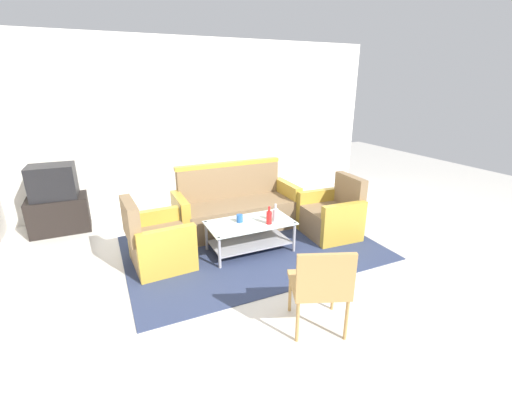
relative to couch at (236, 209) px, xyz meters
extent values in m
plane|color=beige|center=(0.04, -1.54, -0.32)|extent=(14.00, 14.00, 0.00)
cube|color=silver|center=(0.04, 1.52, 1.08)|extent=(6.52, 0.12, 2.80)
cube|color=#2D3856|center=(-0.06, -0.71, -0.31)|extent=(3.24, 2.21, 0.01)
cube|color=#7F6647|center=(0.00, -0.05, -0.10)|extent=(1.60, 0.71, 0.42)
cube|color=#7F6647|center=(0.00, 0.27, 0.35)|extent=(1.60, 0.15, 0.48)
cube|color=#B79333|center=(0.84, -0.06, 0.00)|extent=(0.12, 0.70, 0.62)
cube|color=#B79333|center=(-0.84, -0.05, 0.00)|extent=(0.12, 0.70, 0.62)
cube|color=#B79333|center=(0.00, 0.27, 0.62)|extent=(1.64, 0.11, 0.06)
cube|color=#7F6647|center=(-1.23, -0.64, -0.11)|extent=(0.70, 0.64, 0.40)
cube|color=#7F6647|center=(-1.54, -0.66, 0.32)|extent=(0.16, 0.61, 0.45)
cube|color=#B79333|center=(-1.25, -0.31, -0.02)|extent=(0.66, 0.14, 0.58)
cube|color=#B79333|center=(-1.21, -0.97, -0.02)|extent=(0.66, 0.14, 0.58)
cube|color=#7F6647|center=(1.12, -0.80, -0.11)|extent=(0.69, 0.63, 0.40)
cube|color=#7F6647|center=(1.43, -0.82, 0.32)|extent=(0.15, 0.61, 0.45)
cube|color=#B79333|center=(1.10, -1.13, -0.02)|extent=(0.66, 0.13, 0.58)
cube|color=#B79333|center=(1.13, -0.47, -0.02)|extent=(0.66, 0.13, 0.58)
cube|color=silver|center=(-0.12, -0.78, 0.09)|extent=(1.10, 0.60, 0.02)
cube|color=#9E9EA5|center=(-0.12, -0.78, -0.19)|extent=(1.00, 0.52, 0.02)
cylinder|color=#9E9EA5|center=(-0.63, -0.52, -0.11)|extent=(0.04, 0.04, 0.40)
cylinder|color=#9E9EA5|center=(0.39, -0.52, -0.11)|extent=(0.04, 0.04, 0.40)
cylinder|color=#9E9EA5|center=(-0.63, -1.04, -0.11)|extent=(0.04, 0.04, 0.40)
cylinder|color=#9E9EA5|center=(0.39, -1.04, -0.11)|extent=(0.04, 0.04, 0.40)
cylinder|color=red|center=(0.08, -0.92, 0.18)|extent=(0.07, 0.07, 0.16)
cylinder|color=red|center=(0.08, -0.92, 0.29)|extent=(0.03, 0.03, 0.07)
cylinder|color=silver|center=(0.20, -0.88, 0.18)|extent=(0.07, 0.07, 0.16)
cylinder|color=silver|center=(0.20, -0.88, 0.29)|extent=(0.03, 0.03, 0.07)
cylinder|color=#2659A5|center=(-0.23, -0.71, 0.14)|extent=(0.08, 0.08, 0.10)
cube|color=black|center=(-2.41, 1.01, -0.06)|extent=(0.80, 0.50, 0.52)
cube|color=black|center=(-2.41, 1.01, 0.44)|extent=(0.62, 0.47, 0.48)
cube|color=black|center=(-2.39, 1.23, 0.44)|extent=(0.51, 0.03, 0.36)
cube|color=#AD844C|center=(-0.16, -2.36, 0.10)|extent=(0.62, 0.62, 0.04)
cube|color=#AD844C|center=(-0.24, -2.57, 0.32)|extent=(0.46, 0.21, 0.40)
cylinder|color=#AD844C|center=(-0.28, -2.09, -0.11)|extent=(0.03, 0.03, 0.42)
cylinder|color=#AD844C|center=(0.11, -2.24, -0.11)|extent=(0.03, 0.03, 0.42)
cylinder|color=#AD844C|center=(-0.43, -2.48, -0.11)|extent=(0.03, 0.03, 0.42)
cylinder|color=#AD844C|center=(-0.04, -2.63, -0.11)|extent=(0.03, 0.03, 0.42)
camera|label=1|loc=(-1.77, -4.53, 1.81)|focal=24.29mm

